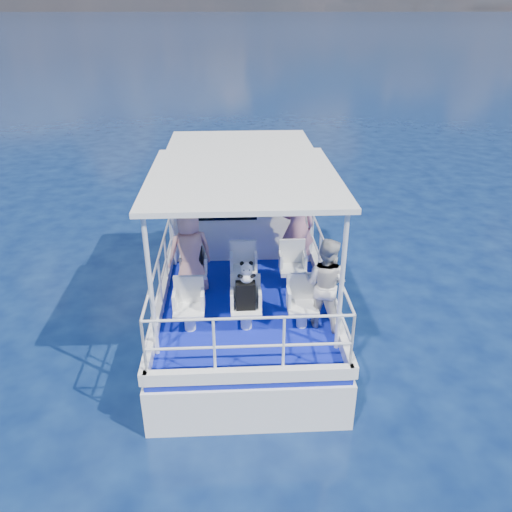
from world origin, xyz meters
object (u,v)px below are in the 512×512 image
(passenger_stbd_aft, at_px, (325,283))
(panda, at_px, (247,272))
(passenger_port_fwd, at_px, (190,252))
(backpack_center, at_px, (246,296))

(passenger_stbd_aft, distance_m, panda, 1.27)
(passenger_port_fwd, relative_size, passenger_stbd_aft, 1.05)
(passenger_port_fwd, distance_m, panda, 1.55)
(passenger_port_fwd, xyz_separation_m, passenger_stbd_aft, (2.19, -1.16, -0.04))
(passenger_port_fwd, bearing_deg, panda, 109.40)
(passenger_stbd_aft, distance_m, backpack_center, 1.27)
(passenger_port_fwd, height_order, backpack_center, passenger_port_fwd)
(passenger_stbd_aft, xyz_separation_m, panda, (-1.24, -0.05, 0.26))
(passenger_port_fwd, height_order, panda, passenger_port_fwd)
(passenger_stbd_aft, xyz_separation_m, backpack_center, (-1.26, -0.05, -0.15))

